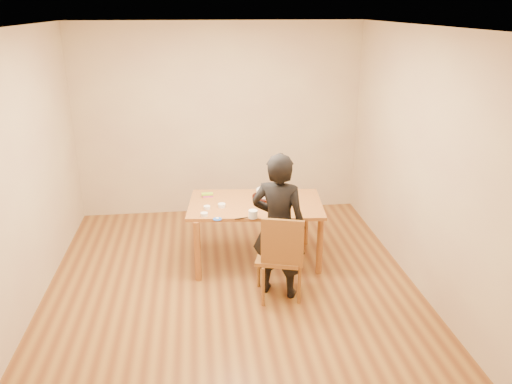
{
  "coord_description": "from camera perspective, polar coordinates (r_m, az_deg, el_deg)",
  "views": [
    {
      "loc": [
        -0.3,
        -4.69,
        2.88
      ],
      "look_at": [
        0.32,
        0.55,
        0.9
      ],
      "focal_mm": 35.0,
      "sensor_mm": 36.0,
      "label": 1
    }
  ],
  "objects": [
    {
      "name": "cake_plate",
      "position": [
        5.89,
        1.14,
        -0.54
      ],
      "size": [
        0.32,
        0.32,
        0.02
      ],
      "primitive_type": "cylinder",
      "color": "#AD140B",
      "rests_on": "dining_table"
    },
    {
      "name": "dining_table",
      "position": [
        5.75,
        -0.06,
        -1.41
      ],
      "size": [
        1.61,
        1.05,
        0.04
      ],
      "primitive_type": "cube",
      "rotation": [
        0.0,
        0.0,
        -0.1
      ],
      "color": "brown",
      "rests_on": "floor"
    },
    {
      "name": "ramekin_yellow",
      "position": [
        5.63,
        -3.94,
        -1.54
      ],
      "size": [
        0.08,
        0.08,
        0.04
      ],
      "primitive_type": "cylinder",
      "color": "white",
      "rests_on": "dining_table"
    },
    {
      "name": "person",
      "position": [
        5.09,
        2.59,
        -3.93
      ],
      "size": [
        0.67,
        0.57,
        1.55
      ],
      "primitive_type": "imported",
      "rotation": [
        0.0,
        0.0,
        2.72
      ],
      "color": "black",
      "rests_on": "floor"
    },
    {
      "name": "frosting_dome",
      "position": [
        5.86,
        1.15,
        0.36
      ],
      "size": [
        0.22,
        0.22,
        0.03
      ],
      "primitive_type": "ellipsoid",
      "color": "white",
      "rests_on": "cake"
    },
    {
      "name": "candy_box_green",
      "position": [
        5.95,
        -5.59,
        -0.24
      ],
      "size": [
        0.14,
        0.07,
        0.02
      ],
      "primitive_type": "cube",
      "rotation": [
        0.0,
        0.0,
        0.03
      ],
      "color": "#1B931D",
      "rests_on": "candy_box_pink"
    },
    {
      "name": "frosting_lid",
      "position": [
        5.32,
        -4.44,
        -3.1
      ],
      "size": [
        0.09,
        0.09,
        0.01
      ],
      "primitive_type": "cylinder",
      "color": "#1B46B1",
      "rests_on": "dining_table"
    },
    {
      "name": "dining_chair",
      "position": [
        5.19,
        2.61,
        -7.4
      ],
      "size": [
        0.54,
        0.54,
        0.04
      ],
      "primitive_type": "cube",
      "rotation": [
        0.0,
        0.0,
        -0.28
      ],
      "color": "brown",
      "rests_on": "floor"
    },
    {
      "name": "room_shell",
      "position": [
        5.27,
        -3.21,
        3.64
      ],
      "size": [
        4.0,
        4.5,
        2.7
      ],
      "color": "brown",
      "rests_on": "ground"
    },
    {
      "name": "spatula",
      "position": [
        5.32,
        -1.7,
        -3.02
      ],
      "size": [
        0.15,
        0.04,
        0.01
      ],
      "primitive_type": "cube",
      "rotation": [
        0.0,
        0.0,
        0.19
      ],
      "color": "black",
      "rests_on": "dining_table"
    },
    {
      "name": "frosting_tub",
      "position": [
        5.33,
        -0.34,
        -2.54
      ],
      "size": [
        0.1,
        0.1,
        0.09
      ],
      "primitive_type": "cylinder",
      "color": "white",
      "rests_on": "dining_table"
    },
    {
      "name": "frosting_dollop",
      "position": [
        5.31,
        -4.44,
        -2.98
      ],
      "size": [
        0.04,
        0.04,
        0.02
      ],
      "primitive_type": "ellipsoid",
      "color": "white",
      "rests_on": "frosting_lid"
    },
    {
      "name": "candy_box_pink",
      "position": [
        5.95,
        -5.54,
        -0.43
      ],
      "size": [
        0.12,
        0.06,
        0.02
      ],
      "primitive_type": "cube",
      "rotation": [
        0.0,
        0.0,
        0.02
      ],
      "color": "#D53289",
      "rests_on": "dining_table"
    },
    {
      "name": "cake",
      "position": [
        5.87,
        1.15,
        -0.1
      ],
      "size": [
        0.23,
        0.23,
        0.07
      ],
      "primitive_type": "cylinder",
      "color": "white",
      "rests_on": "cake_plate"
    },
    {
      "name": "ramekin_green",
      "position": [
        5.41,
        -5.94,
        -2.56
      ],
      "size": [
        0.08,
        0.08,
        0.04
      ],
      "primitive_type": "cylinder",
      "color": "white",
      "rests_on": "dining_table"
    },
    {
      "name": "ramekin_multi",
      "position": [
        5.59,
        -5.63,
        -1.77
      ],
      "size": [
        0.07,
        0.07,
        0.04
      ],
      "primitive_type": "cylinder",
      "color": "white",
      "rests_on": "dining_table"
    }
  ]
}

